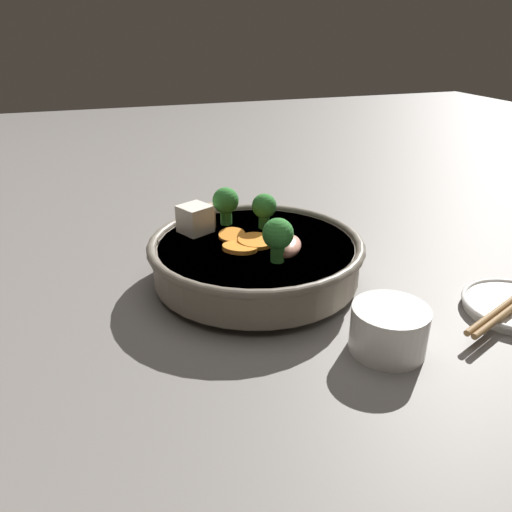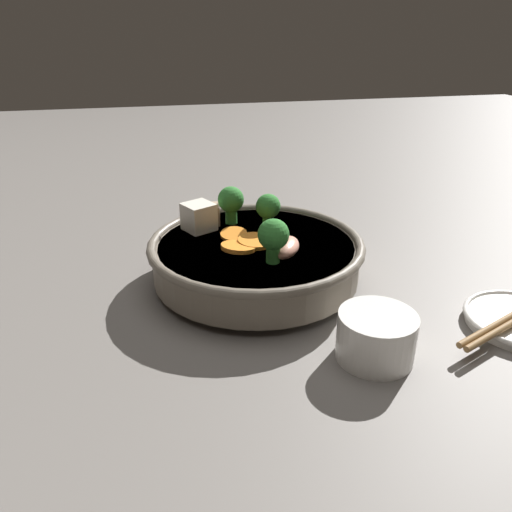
{
  "view_description": "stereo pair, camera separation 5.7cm",
  "coord_description": "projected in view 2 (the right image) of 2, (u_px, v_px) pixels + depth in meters",
  "views": [
    {
      "loc": [
        0.18,
        0.54,
        0.31
      ],
      "look_at": [
        0.0,
        0.0,
        0.04
      ],
      "focal_mm": 35.0,
      "sensor_mm": 36.0,
      "label": 1
    },
    {
      "loc": [
        0.13,
        0.55,
        0.31
      ],
      "look_at": [
        0.0,
        0.0,
        0.04
      ],
      "focal_mm": 35.0,
      "sensor_mm": 36.0,
      "label": 2
    }
  ],
  "objects": [
    {
      "name": "stirfry_bowl",
      "position": [
        255.0,
        254.0,
        0.63
      ],
      "size": [
        0.27,
        0.27,
        0.11
      ],
      "color": "slate",
      "rests_on": "ground_plane"
    },
    {
      "name": "ground_plane",
      "position": [
        256.0,
        281.0,
        0.64
      ],
      "size": [
        3.0,
        3.0,
        0.0
      ],
      "primitive_type": "plane",
      "color": "slate"
    },
    {
      "name": "tea_cup",
      "position": [
        376.0,
        336.0,
        0.49
      ],
      "size": [
        0.08,
        0.08,
        0.05
      ],
      "color": "white",
      "rests_on": "ground_plane"
    },
    {
      "name": "napkin",
      "position": [
        249.0,
        214.0,
        0.86
      ],
      "size": [
        0.12,
        0.09,
        0.0
      ],
      "color": "beige",
      "rests_on": "ground_plane"
    }
  ]
}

